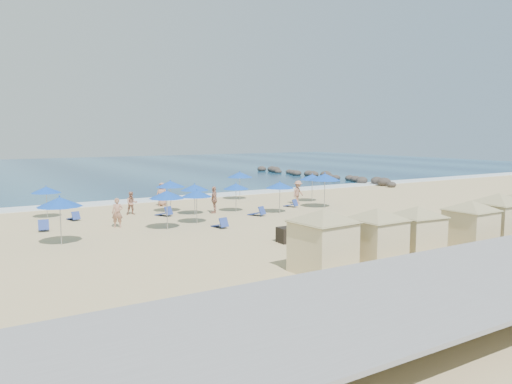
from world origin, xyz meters
TOP-DOWN VIEW (x-y plane):
  - ground at (0.00, 0.00)m, footprint 160.00×160.00m
  - ocean at (0.00, 55.00)m, footprint 160.00×80.00m
  - surf_line at (0.00, 15.50)m, footprint 160.00×2.50m
  - seawall at (0.00, -13.50)m, footprint 160.00×6.10m
  - rock_jetty at (24.01, 24.90)m, footprint 2.56×26.66m
  - trash_bin at (-1.23, -3.84)m, footprint 0.82×0.82m
  - cabana_0 at (-3.18, -9.14)m, footprint 4.51×4.51m
  - cabana_1 at (-0.45, -9.37)m, footprint 4.25×4.25m
  - cabana_2 at (2.09, -9.37)m, footprint 4.05×4.05m
  - cabana_3 at (5.40, -9.77)m, footprint 4.20×4.20m
  - cabana_4 at (7.75, -9.68)m, footprint 4.53×4.53m
  - umbrella_1 at (-11.15, 1.63)m, footprint 2.22×2.22m
  - umbrella_2 at (-10.35, 10.56)m, footprint 1.91×1.91m
  - umbrella_3 at (-5.09, 2.66)m, footprint 2.08×2.08m
  - umbrella_4 at (-2.45, 8.62)m, footprint 2.05×2.05m
  - umbrella_5 at (-1.49, 6.65)m, footprint 1.93×1.93m
  - umbrella_6 at (-2.79, 3.54)m, footprint 1.91×1.91m
  - umbrella_7 at (1.61, 6.37)m, footprint 1.85×1.85m
  - umbrella_8 at (3.89, 4.17)m, footprint 2.01×2.01m
  - umbrella_9 at (5.13, 11.91)m, footprint 2.15×2.15m
  - umbrella_10 at (9.54, 7.70)m, footprint 2.05×2.05m
  - umbrella_11 at (8.17, 4.45)m, footprint 2.36×2.36m
  - beach_chair_0 at (-11.29, 6.04)m, footprint 0.75×1.36m
  - beach_chair_1 at (-9.05, 8.71)m, footprint 0.71×1.20m
  - beach_chair_2 at (-3.43, 7.21)m, footprint 0.99×1.38m
  - beach_chair_3 at (-2.22, 1.45)m, footprint 0.66×1.25m
  - beach_chair_4 at (2.00, 4.00)m, footprint 0.96×1.35m
  - beach_chair_5 at (6.35, 6.10)m, footprint 0.83×1.21m
  - beachgoer_0 at (-7.36, 4.85)m, footprint 0.76×0.67m
  - beachgoer_1 at (-5.13, 9.05)m, footprint 0.86×0.73m
  - beachgoer_2 at (0.01, 6.66)m, footprint 1.01×1.17m
  - beachgoer_3 at (7.74, 7.21)m, footprint 1.37×1.07m
  - beachgoer_4 at (-1.85, 11.81)m, footprint 1.05×1.01m

SIDE VIEW (x-z plane):
  - ground at x=0.00m, z-range 0.00..0.00m
  - ocean at x=0.00m, z-range 0.00..0.06m
  - surf_line at x=0.00m, z-range 0.00..0.08m
  - beach_chair_5 at x=6.35m, z-range -0.09..0.52m
  - beach_chair_1 at x=-9.05m, z-range -0.10..0.53m
  - beach_chair_3 at x=-2.22m, z-range -0.10..0.56m
  - beach_chair_4 at x=2.00m, z-range -0.10..0.57m
  - beach_chair_2 at x=-3.43m, z-range -0.11..0.59m
  - beach_chair_0 at x=-11.29m, z-range -0.11..0.60m
  - rock_jetty at x=24.01m, z-range -0.12..0.84m
  - trash_bin at x=-1.23m, z-range 0.00..0.79m
  - seawall at x=0.00m, z-range 0.04..1.26m
  - beachgoer_1 at x=-5.13m, z-range 0.00..1.59m
  - beachgoer_0 at x=-7.36m, z-range 0.00..1.77m
  - beachgoer_4 at x=-1.85m, z-range 0.00..1.82m
  - beachgoer_3 at x=7.74m, z-range 0.00..1.86m
  - beachgoer_2 at x=0.01m, z-range 0.00..1.89m
  - cabana_2 at x=2.09m, z-range 0.19..2.74m
  - cabana_3 at x=5.40m, z-range 0.19..2.82m
  - cabana_1 at x=-0.45m, z-range 0.19..2.86m
  - cabana_0 at x=-3.18m, z-range 0.21..3.05m
  - cabana_4 at x=7.75m, z-range 0.21..3.05m
  - umbrella_7 at x=1.61m, z-range 0.77..2.88m
  - umbrella_6 at x=-2.79m, z-range 0.80..2.97m
  - umbrella_2 at x=-10.35m, z-range 0.80..2.98m
  - umbrella_5 at x=-1.49m, z-range 0.81..3.00m
  - umbrella_8 at x=3.89m, z-range 0.84..3.12m
  - umbrella_4 at x=-2.45m, z-range 0.85..3.18m
  - umbrella_10 at x=9.54m, z-range 0.86..3.19m
  - umbrella_3 at x=-5.09m, z-range 0.87..3.24m
  - umbrella_9 at x=5.13m, z-range 0.90..3.34m
  - umbrella_1 at x=-11.15m, z-range 0.93..3.45m
  - umbrella_11 at x=8.17m, z-range 0.99..3.68m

